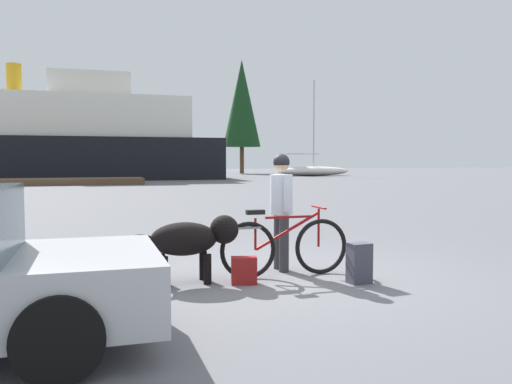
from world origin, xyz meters
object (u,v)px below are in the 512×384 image
(handbag_pannier, at_px, (244,271))
(ferry_boat, at_px, (59,140))
(person_cyclist, at_px, (281,201))
(sailboat_moored, at_px, (313,171))
(backpack, at_px, (359,263))
(dog, at_px, (192,239))
(bicycle, at_px, (285,246))

(handbag_pannier, bearing_deg, ferry_boat, 96.33)
(person_cyclist, bearing_deg, sailboat_moored, 65.95)
(handbag_pannier, xyz_separation_m, ferry_boat, (-4.22, 38.01, 2.95))
(backpack, distance_m, sailboat_moored, 44.42)
(sailboat_moored, bearing_deg, dog, -115.43)
(bicycle, distance_m, sailboat_moored, 44.14)
(dog, bearing_deg, bicycle, -0.34)
(sailboat_moored, bearing_deg, ferry_boat, -173.53)
(bicycle, bearing_deg, backpack, -39.66)
(person_cyclist, relative_size, handbag_pannier, 4.80)
(handbag_pannier, distance_m, ferry_boat, 38.35)
(ferry_boat, bearing_deg, person_cyclist, -82.45)
(bicycle, height_order, dog, bicycle)
(dog, bearing_deg, person_cyclist, 15.95)
(bicycle, height_order, ferry_boat, ferry_boat)
(bicycle, bearing_deg, sailboat_moored, 66.05)
(bicycle, height_order, handbag_pannier, bicycle)
(dog, xyz_separation_m, backpack, (2.02, -0.65, -0.31))
(person_cyclist, distance_m, handbag_pannier, 1.27)
(person_cyclist, xyz_separation_m, sailboat_moored, (17.82, 39.94, -0.48))
(sailboat_moored, bearing_deg, bicycle, -113.95)
(bicycle, relative_size, sailboat_moored, 0.20)
(dog, bearing_deg, handbag_pannier, -23.14)
(backpack, height_order, sailboat_moored, sailboat_moored)
(handbag_pannier, relative_size, ferry_boat, 0.01)
(dog, distance_m, sailboat_moored, 44.65)
(person_cyclist, distance_m, dog, 1.46)
(person_cyclist, height_order, ferry_boat, ferry_boat)
(person_cyclist, distance_m, ferry_boat, 37.75)
(bicycle, distance_m, handbag_pannier, 0.73)
(dog, relative_size, backpack, 2.76)
(dog, distance_m, backpack, 2.15)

